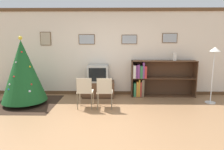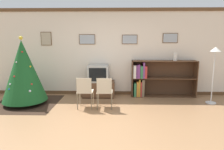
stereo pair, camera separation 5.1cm
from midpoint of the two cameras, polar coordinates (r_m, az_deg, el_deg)
name	(u,v)px [view 2 (the right image)]	position (r m, az deg, el deg)	size (l,w,h in m)	color
ground_plane	(101,126)	(4.26, -2.79, -14.42)	(24.00, 24.00, 0.00)	#936B47
wall_back	(107,52)	(6.35, -1.22, 6.47)	(8.74, 0.11, 2.70)	silver
area_rug	(26,103)	(6.09, -23.13, -7.50)	(1.72, 1.68, 0.01)	#332319
christmas_tree	(23,71)	(5.89, -23.77, 1.09)	(1.19, 1.19, 1.84)	maroon
tv_console	(99,89)	(6.21, -3.62, -4.01)	(0.99, 0.53, 0.49)	#412A1A
television	(98,73)	(6.11, -3.67, 0.50)	(0.62, 0.52, 0.51)	#9E9E99
folding_chair_left	(85,91)	(5.15, -7.53, -4.47)	(0.40, 0.40, 0.82)	beige
folding_chair_right	(104,91)	(5.10, -1.88, -4.55)	(0.40, 0.40, 0.82)	beige
bookshelf	(152,79)	(6.32, 11.65, -1.10)	(1.97, 0.36, 1.12)	brown
vase	(175,57)	(6.35, 17.84, 4.98)	(0.12, 0.12, 0.23)	silver
standing_lamp	(215,61)	(6.07, 27.47, 3.69)	(0.28, 0.28, 1.56)	silver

